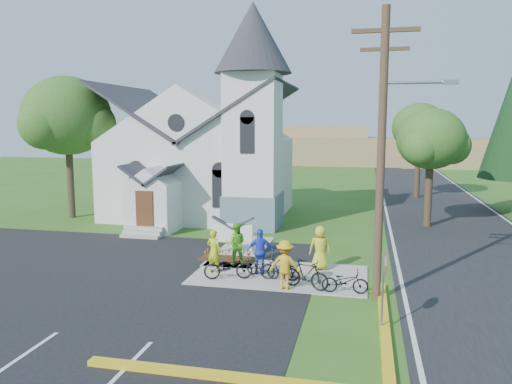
% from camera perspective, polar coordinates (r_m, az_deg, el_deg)
% --- Properties ---
extents(ground, '(120.00, 120.00, 0.00)m').
position_cam_1_polar(ground, '(20.49, -1.71, -9.66)').
color(ground, '#33601B').
rests_on(ground, ground).
extents(parking_lot, '(20.00, 16.00, 0.02)m').
position_cam_1_polar(parking_lot, '(21.55, -21.72, -9.32)').
color(parking_lot, black).
rests_on(parking_lot, ground).
extents(road, '(8.00, 90.00, 0.02)m').
position_cam_1_polar(road, '(34.89, 20.84, -2.80)').
color(road, black).
rests_on(road, ground).
extents(sidewalk, '(7.00, 4.00, 0.05)m').
position_cam_1_polar(sidewalk, '(20.66, 2.73, -9.45)').
color(sidewalk, '#A59E95').
rests_on(sidewalk, ground).
extents(church, '(12.35, 12.00, 13.00)m').
position_cam_1_polar(church, '(33.07, -5.68, 6.26)').
color(church, silver).
rests_on(church, ground).
extents(church_sign, '(2.20, 0.40, 1.70)m').
position_cam_1_polar(church_sign, '(23.51, -2.65, -4.77)').
color(church_sign, '#A59E95').
rests_on(church_sign, ground).
extents(flower_bed, '(2.60, 1.10, 0.07)m').
position_cam_1_polar(flower_bed, '(22.91, -3.22, -7.67)').
color(flower_bed, '#331D0E').
rests_on(flower_bed, ground).
extents(utility_pole, '(3.45, 0.28, 10.00)m').
position_cam_1_polar(utility_pole, '(17.46, 14.36, 5.09)').
color(utility_pole, '#412F20').
rests_on(utility_pole, ground).
extents(stop_sign, '(0.11, 0.76, 2.48)m').
position_cam_1_polar(stop_sign, '(15.40, 14.47, -8.98)').
color(stop_sign, gray).
rests_on(stop_sign, ground).
extents(tree_lot_corner, '(5.60, 5.60, 9.15)m').
position_cam_1_polar(tree_lot_corner, '(34.51, -20.77, 8.11)').
color(tree_lot_corner, '#32261B').
rests_on(tree_lot_corner, ground).
extents(tree_road_near, '(4.00, 4.00, 7.05)m').
position_cam_1_polar(tree_road_near, '(31.17, 19.37, 5.68)').
color(tree_road_near, '#32261B').
rests_on(tree_road_near, ground).
extents(tree_road_mid, '(4.40, 4.40, 7.80)m').
position_cam_1_polar(tree_road_mid, '(43.14, 18.18, 7.00)').
color(tree_road_mid, '#32261B').
rests_on(tree_road_mid, ground).
extents(distant_hills, '(61.00, 10.00, 5.60)m').
position_cam_1_polar(distant_hills, '(75.39, 11.38, 4.73)').
color(distant_hills, olive).
rests_on(distant_hills, ground).
extents(cyclist_0, '(0.75, 0.59, 1.79)m').
position_cam_1_polar(cyclist_0, '(20.77, -4.83, -6.73)').
color(cyclist_0, '#B7C116').
rests_on(cyclist_0, sidewalk).
extents(bike_0, '(2.03, 1.20, 1.01)m').
position_cam_1_polar(bike_0, '(19.94, -3.20, -8.51)').
color(bike_0, black).
rests_on(bike_0, sidewalk).
extents(cyclist_1, '(1.02, 0.86, 1.86)m').
position_cam_1_polar(cyclist_1, '(21.81, -2.31, -5.91)').
color(cyclist_1, '#5CC925').
rests_on(cyclist_1, sidewalk).
extents(bike_1, '(1.64, 0.54, 0.98)m').
position_cam_1_polar(bike_1, '(19.81, 2.73, -8.67)').
color(bike_1, black).
rests_on(bike_1, sidewalk).
extents(cyclist_2, '(1.17, 0.68, 1.86)m').
position_cam_1_polar(cyclist_2, '(20.49, 0.50, -6.81)').
color(cyclist_2, blue).
rests_on(cyclist_2, sidewalk).
extents(bike_2, '(1.67, 1.14, 0.83)m').
position_cam_1_polar(bike_2, '(20.23, 0.75, -8.51)').
color(bike_2, black).
rests_on(bike_2, sidewalk).
extents(cyclist_3, '(1.21, 0.73, 1.84)m').
position_cam_1_polar(cyclist_3, '(18.70, 3.35, -8.30)').
color(cyclist_3, gold).
rests_on(cyclist_3, sidewalk).
extents(bike_3, '(1.92, 1.08, 1.11)m').
position_cam_1_polar(bike_3, '(18.89, 5.69, -9.32)').
color(bike_3, black).
rests_on(bike_3, sidewalk).
extents(cyclist_4, '(0.98, 0.70, 1.87)m').
position_cam_1_polar(cyclist_4, '(21.23, 7.34, -6.33)').
color(cyclist_4, gold).
rests_on(cyclist_4, sidewalk).
extents(bike_4, '(1.71, 0.68, 0.88)m').
position_cam_1_polar(bike_4, '(18.64, 10.13, -10.01)').
color(bike_4, black).
rests_on(bike_4, sidewalk).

